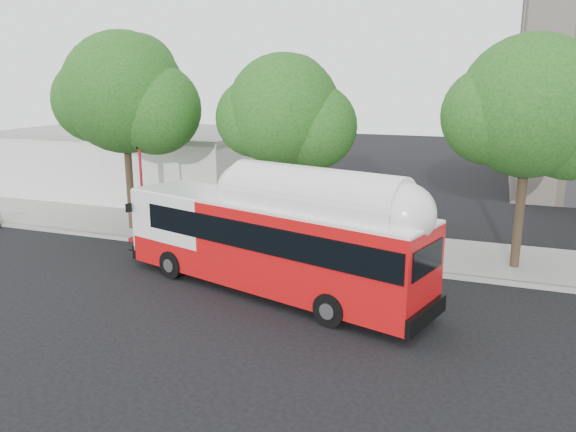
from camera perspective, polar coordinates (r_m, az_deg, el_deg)
name	(u,v)px	position (r m, az deg, el deg)	size (l,w,h in m)	color
ground	(251,290)	(20.59, -3.81, -7.55)	(120.00, 120.00, 0.00)	black
sidewalk	(307,241)	(26.31, 1.99, -2.58)	(60.00, 5.00, 0.15)	gray
curb_strip	(288,257)	(23.97, 0.01, -4.22)	(60.00, 0.30, 0.15)	gray
red_curb_segment	(225,250)	(25.12, -6.42, -3.44)	(10.00, 0.32, 0.16)	maroon
street_tree_left	(133,98)	(28.33, -15.47, 11.52)	(6.67, 5.80, 9.74)	#2D2116
street_tree_mid	(293,115)	(25.07, 0.47, 10.18)	(5.75, 5.00, 8.62)	#2D2116
street_tree_right	(542,112)	(23.40, 24.41, 9.57)	(6.21, 5.40, 9.18)	#2D2116
low_commercial_bldg	(144,161)	(38.73, -14.39, 5.44)	(16.20, 10.20, 4.25)	silver
transit_bus	(271,245)	(19.90, -1.73, -2.92)	(12.88, 5.84, 3.78)	red
signal_pole	(142,190)	(27.43, -14.62, 2.57)	(0.13, 0.44, 4.60)	red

